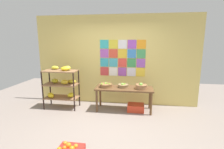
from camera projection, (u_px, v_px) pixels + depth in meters
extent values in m
plane|color=gray|center=(105.00, 130.00, 3.75)|extent=(9.40, 9.40, 0.00)
cube|color=#E0C86B|center=(115.00, 60.00, 5.16)|extent=(4.93, 0.06, 2.70)
cube|color=#32AEB2|center=(104.00, 44.00, 5.08)|extent=(0.26, 0.01, 0.26)
cube|color=gold|center=(113.00, 44.00, 5.04)|extent=(0.26, 0.01, 0.26)
cube|color=silver|center=(123.00, 44.00, 5.00)|extent=(0.26, 0.01, 0.26)
cube|color=purple|center=(132.00, 44.00, 4.96)|extent=(0.26, 0.01, 0.26)
cube|color=orange|center=(141.00, 44.00, 4.93)|extent=(0.26, 0.01, 0.26)
cube|color=#A34FB4|center=(104.00, 53.00, 5.13)|extent=(0.26, 0.01, 0.26)
cube|color=#D64832|center=(113.00, 53.00, 5.10)|extent=(0.26, 0.01, 0.26)
cube|color=gold|center=(122.00, 54.00, 5.06)|extent=(0.26, 0.01, 0.26)
cube|color=#3980D0|center=(132.00, 54.00, 5.02)|extent=(0.26, 0.01, 0.26)
cube|color=#439A5A|center=(141.00, 54.00, 4.98)|extent=(0.26, 0.01, 0.26)
cube|color=#31A2B7|center=(104.00, 62.00, 5.19)|extent=(0.26, 0.01, 0.26)
cube|color=#40A5B7|center=(113.00, 63.00, 5.15)|extent=(0.26, 0.01, 0.26)
cube|color=#E1443A|center=(122.00, 63.00, 5.11)|extent=(0.26, 0.01, 0.26)
cube|color=#3B9250|center=(132.00, 63.00, 5.07)|extent=(0.26, 0.01, 0.26)
cube|color=#9651BA|center=(141.00, 63.00, 5.03)|extent=(0.26, 0.01, 0.26)
cube|color=#CA3E3F|center=(105.00, 71.00, 5.24)|extent=(0.26, 0.01, 0.26)
cube|color=white|center=(113.00, 71.00, 5.20)|extent=(0.26, 0.01, 0.26)
cube|color=purple|center=(122.00, 72.00, 5.16)|extent=(0.26, 0.01, 0.26)
cube|color=silver|center=(131.00, 72.00, 5.12)|extent=(0.26, 0.01, 0.26)
cube|color=yellow|center=(141.00, 72.00, 5.09)|extent=(0.26, 0.01, 0.26)
cylinder|color=black|center=(43.00, 91.00, 4.79)|extent=(0.04, 0.04, 1.11)
cylinder|color=black|center=(74.00, 92.00, 4.65)|extent=(0.04, 0.04, 1.11)
cylinder|color=black|center=(50.00, 87.00, 5.20)|extent=(0.04, 0.04, 1.11)
cylinder|color=black|center=(79.00, 88.00, 5.06)|extent=(0.04, 0.04, 1.11)
cube|color=#916747|center=(62.00, 97.00, 4.97)|extent=(0.96, 0.46, 0.03)
ellipsoid|color=yellow|center=(51.00, 95.00, 4.91)|extent=(0.32, 0.28, 0.14)
ellipsoid|color=yellow|center=(71.00, 95.00, 4.94)|extent=(0.24, 0.27, 0.13)
cube|color=#916747|center=(61.00, 84.00, 4.90)|extent=(0.96, 0.46, 0.02)
ellipsoid|color=gold|center=(65.00, 82.00, 4.83)|extent=(0.24, 0.20, 0.14)
ellipsoid|color=yellow|center=(55.00, 81.00, 5.02)|extent=(0.31, 0.30, 0.12)
ellipsoid|color=yellow|center=(72.00, 81.00, 4.96)|extent=(0.26, 0.16, 0.11)
cube|color=#916747|center=(60.00, 71.00, 4.82)|extent=(0.96, 0.46, 0.02)
ellipsoid|color=yellow|center=(66.00, 69.00, 4.77)|extent=(0.33, 0.31, 0.12)
ellipsoid|color=#D8DA3D|center=(68.00, 68.00, 4.82)|extent=(0.27, 0.26, 0.13)
ellipsoid|color=yellow|center=(55.00, 68.00, 4.98)|extent=(0.25, 0.16, 0.11)
cube|color=brown|center=(124.00, 88.00, 4.71)|extent=(1.58, 0.58, 0.04)
cylinder|color=brown|center=(97.00, 101.00, 4.65)|extent=(0.06, 0.06, 0.62)
cylinder|color=brown|center=(151.00, 104.00, 4.44)|extent=(0.06, 0.06, 0.62)
cylinder|color=brown|center=(100.00, 96.00, 5.10)|extent=(0.06, 0.06, 0.62)
cylinder|color=brown|center=(150.00, 98.00, 4.89)|extent=(0.06, 0.06, 0.62)
cylinder|color=olive|center=(106.00, 85.00, 4.77)|extent=(0.33, 0.33, 0.09)
torus|color=#92633C|center=(106.00, 84.00, 4.76)|extent=(0.35, 0.35, 0.02)
sphere|color=#7EBE3C|center=(107.00, 83.00, 4.77)|extent=(0.05, 0.05, 0.05)
sphere|color=#85C033|center=(110.00, 84.00, 4.73)|extent=(0.05, 0.05, 0.05)
sphere|color=#76BF2B|center=(102.00, 84.00, 4.72)|extent=(0.05, 0.05, 0.05)
sphere|color=#82D13F|center=(106.00, 83.00, 4.82)|extent=(0.05, 0.05, 0.05)
sphere|color=#7ED031|center=(105.00, 84.00, 4.78)|extent=(0.05, 0.05, 0.05)
cylinder|color=#976B44|center=(141.00, 87.00, 4.58)|extent=(0.30, 0.30, 0.12)
torus|color=#956842|center=(141.00, 85.00, 4.57)|extent=(0.32, 0.32, 0.02)
sphere|color=#77B043|center=(141.00, 84.00, 4.57)|extent=(0.09, 0.09, 0.09)
sphere|color=#6FB438|center=(141.00, 85.00, 4.52)|extent=(0.07, 0.07, 0.07)
sphere|color=#7DB13F|center=(140.00, 84.00, 4.59)|extent=(0.08, 0.08, 0.08)
cylinder|color=#94764C|center=(123.00, 86.00, 4.74)|extent=(0.28, 0.28, 0.08)
torus|color=#8D734D|center=(123.00, 84.00, 4.73)|extent=(0.30, 0.30, 0.02)
sphere|color=#6FD342|center=(122.00, 84.00, 4.76)|extent=(0.05, 0.05, 0.05)
sphere|color=#7BCE40|center=(122.00, 84.00, 4.72)|extent=(0.06, 0.06, 0.06)
sphere|color=#80CC2B|center=(123.00, 84.00, 4.74)|extent=(0.05, 0.05, 0.05)
sphere|color=#74C12D|center=(125.00, 84.00, 4.79)|extent=(0.05, 0.05, 0.05)
sphere|color=#7DCB3F|center=(122.00, 84.00, 4.71)|extent=(0.06, 0.06, 0.06)
sphere|color=#77C238|center=(123.00, 84.00, 4.72)|extent=(0.06, 0.06, 0.06)
cube|color=red|center=(136.00, 108.00, 4.76)|extent=(0.46, 0.34, 0.19)
sphere|color=orange|center=(72.00, 149.00, 2.80)|extent=(0.09, 0.09, 0.09)
sphere|color=orange|center=(64.00, 148.00, 2.83)|extent=(0.07, 0.07, 0.07)
sphere|color=orange|center=(65.00, 143.00, 2.96)|extent=(0.08, 0.08, 0.08)
sphere|color=orange|center=(59.00, 149.00, 2.78)|extent=(0.08, 0.08, 0.08)
sphere|color=orange|center=(69.00, 145.00, 2.88)|extent=(0.09, 0.09, 0.09)
sphere|color=orange|center=(76.00, 146.00, 2.87)|extent=(0.08, 0.08, 0.08)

